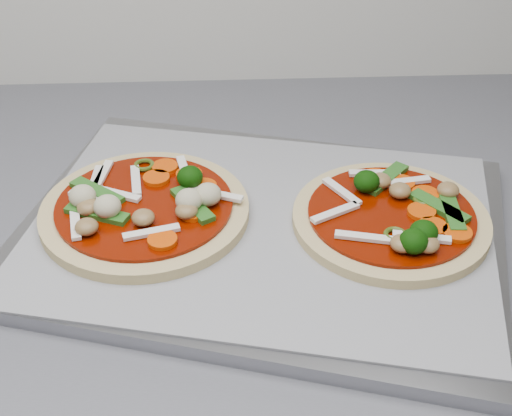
{
  "coord_description": "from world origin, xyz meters",
  "views": [
    {
      "loc": [
        -0.33,
        0.77,
        1.3
      ],
      "look_at": [
        -0.3,
        1.28,
        0.93
      ],
      "focal_mm": 50.0,
      "sensor_mm": 36.0,
      "label": 1
    }
  ],
  "objects": [
    {
      "name": "baking_tray",
      "position": [
        -0.3,
        1.28,
        0.91
      ],
      "size": [
        0.49,
        0.41,
        0.01
      ],
      "primitive_type": "cube",
      "rotation": [
        0.0,
        0.0,
        -0.28
      ],
      "color": "gray",
      "rests_on": "countertop"
    },
    {
      "name": "parchment",
      "position": [
        -0.3,
        1.28,
        0.91
      ],
      "size": [
        0.46,
        0.38,
        0.0
      ],
      "primitive_type": "cube",
      "rotation": [
        0.0,
        0.0,
        -0.23
      ],
      "color": "gray",
      "rests_on": "baking_tray"
    },
    {
      "name": "pizza_left",
      "position": [
        -0.4,
        1.29,
        0.93
      ],
      "size": [
        0.19,
        0.19,
        0.03
      ],
      "rotation": [
        0.0,
        0.0,
        0.03
      ],
      "color": "tan",
      "rests_on": "parchment"
    },
    {
      "name": "pizza_right",
      "position": [
        -0.18,
        1.27,
        0.92
      ],
      "size": [
        0.18,
        0.18,
        0.03
      ],
      "rotation": [
        0.0,
        0.0,
        -0.01
      ],
      "color": "tan",
      "rests_on": "parchment"
    }
  ]
}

